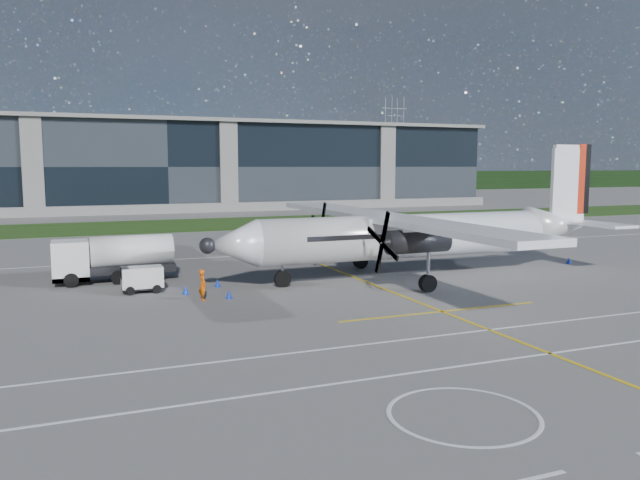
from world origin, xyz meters
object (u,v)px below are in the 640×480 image
pylon_east (394,144)px  safety_cone_nose_stbd (218,283)px  safety_cone_nose_port (229,294)px  turboprop_aircraft (420,210)px  fuel_tanker_truck (105,259)px  ground_crew_person (203,283)px  safety_cone_fwd (185,290)px  safety_cone_tail (569,260)px  baggage_tug (142,279)px  safety_cone_stbdwing (294,248)px

pylon_east → safety_cone_nose_stbd: bearing=-122.3°
safety_cone_nose_port → safety_cone_nose_stbd: 3.75m
turboprop_aircraft → fuel_tanker_truck: bearing=163.5°
fuel_tanker_truck → ground_crew_person: size_ratio=3.97×
safety_cone_nose_port → safety_cone_fwd: 3.05m
ground_crew_person → safety_cone_tail: 29.69m
pylon_east → safety_cone_tail: pylon_east is taller
safety_cone_fwd → baggage_tug: bearing=145.3°
turboprop_aircraft → safety_cone_stbdwing: size_ratio=62.03×
turboprop_aircraft → ground_crew_person: 16.02m
baggage_tug → safety_cone_nose_port: baggage_tug is taller
safety_cone_nose_port → safety_cone_stbdwing: (10.41, 18.14, 0.00)m
pylon_east → baggage_tug: pylon_east is taller
baggage_tug → safety_cone_fwd: bearing=-34.7°
safety_cone_stbdwing → safety_cone_nose_stbd: bearing=-125.4°
pylon_east → safety_cone_nose_port: pylon_east is taller
safety_cone_fwd → safety_cone_nose_stbd: size_ratio=1.00×
pylon_east → turboprop_aircraft: bearing=-118.0°
ground_crew_person → safety_cone_tail: ground_crew_person is taller
safety_cone_stbdwing → safety_cone_tail: bearing=-40.9°
fuel_tanker_truck → baggage_tug: (1.89, -4.35, -0.74)m
ground_crew_person → safety_cone_fwd: ground_crew_person is taller
ground_crew_person → safety_cone_nose_stbd: ground_crew_person is taller
safety_cone_nose_port → safety_cone_tail: size_ratio=1.00×
safety_cone_stbdwing → safety_cone_tail: same height
safety_cone_stbdwing → safety_cone_tail: size_ratio=1.00×
fuel_tanker_truck → safety_cone_tail: 34.83m
safety_cone_nose_stbd → safety_cone_stbdwing: same height
baggage_tug → safety_cone_stbdwing: bearing=44.0°
pylon_east → safety_cone_nose_port: size_ratio=60.00×
ground_crew_person → safety_cone_nose_port: size_ratio=4.10×
baggage_tug → safety_cone_stbdwing: size_ratio=5.19×
turboprop_aircraft → safety_cone_tail: (14.08, 0.71, -4.40)m
pylon_east → safety_cone_fwd: size_ratio=60.00×
safety_cone_nose_port → safety_cone_tail: (28.06, 2.84, 0.00)m
safety_cone_stbdwing → safety_cone_fwd: bearing=-128.1°
pylon_east → safety_cone_fwd: bearing=-122.7°
ground_crew_person → fuel_tanker_truck: bearing=26.1°
safety_cone_fwd → safety_cone_nose_stbd: (2.30, 1.58, 0.00)m
pylon_east → safety_cone_stbdwing: pylon_east is taller
ground_crew_person → safety_cone_tail: (29.55, 2.75, -0.77)m
baggage_tug → safety_cone_nose_stbd: (4.63, -0.03, -0.53)m
safety_cone_fwd → safety_cone_tail: size_ratio=1.00×
safety_cone_tail → safety_cone_nose_port: bearing=-174.2°
turboprop_aircraft → baggage_tug: (-18.43, 1.65, -3.87)m
safety_cone_nose_port → safety_cone_nose_stbd: (0.17, 3.75, 0.00)m
baggage_tug → safety_cone_stbdwing: (14.86, 14.36, -0.53)m
turboprop_aircraft → safety_cone_nose_stbd: 14.58m
turboprop_aircraft → fuel_tanker_truck: (-20.32, 6.01, -3.13)m
turboprop_aircraft → safety_cone_nose_stbd: (-13.80, 1.62, -4.40)m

